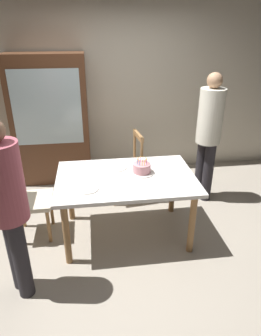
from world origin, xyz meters
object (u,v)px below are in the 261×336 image
object	(u,v)px
birthday_cake	(142,169)
dining_table	(126,184)
plate_far_side	(117,168)
person_celebrant	(8,204)
china_cabinet	(51,121)
chair_spindle_back	(126,168)
person_guest	(209,131)
plate_near_celebrant	(88,189)
chair_upholstered	(23,195)

from	to	relation	value
birthday_cake	dining_table	bearing A→B (deg)	-160.55
plate_far_side	person_celebrant	size ratio (longest dim) A/B	0.13
birthday_cake	china_cabinet	xyz separation A→B (m)	(-1.11, 1.49, 0.14)
chair_spindle_back	person_guest	size ratio (longest dim) A/B	0.55
dining_table	china_cabinet	distance (m)	1.84
plate_far_side	person_guest	bearing A→B (deg)	20.31
person_celebrant	china_cabinet	xyz separation A→B (m)	(0.12, 2.25, 0.02)
plate_near_celebrant	person_celebrant	distance (m)	0.81
china_cabinet	person_guest	bearing A→B (deg)	-22.61
birthday_cake	chair_upholstered	size ratio (longest dim) A/B	0.29
plate_far_side	china_cabinet	bearing A→B (deg)	122.65
dining_table	plate_far_side	size ratio (longest dim) A/B	6.80
china_cabinet	person_celebrant	bearing A→B (deg)	-92.96
person_guest	china_cabinet	size ratio (longest dim) A/B	0.91
dining_table	birthday_cake	distance (m)	0.24
china_cabinet	dining_table	bearing A→B (deg)	-59.15
china_cabinet	plate_near_celebrant	bearing A→B (deg)	-73.74
birthday_cake	plate_near_celebrant	distance (m)	0.66
birthday_cake	person_celebrant	bearing A→B (deg)	-148.29
plate_near_celebrant	china_cabinet	size ratio (longest dim) A/B	0.12
chair_spindle_back	person_celebrant	distance (m)	1.96
person_guest	chair_upholstered	bearing A→B (deg)	-166.64
birthday_cake	plate_near_celebrant	bearing A→B (deg)	-154.25
chair_upholstered	plate_near_celebrant	bearing A→B (deg)	-26.19
person_celebrant	birthday_cake	bearing A→B (deg)	31.71
plate_far_side	plate_near_celebrant	bearing A→B (deg)	-127.14
dining_table	birthday_cake	bearing A→B (deg)	19.45
plate_near_celebrant	chair_upholstered	distance (m)	0.84
plate_near_celebrant	person_guest	size ratio (longest dim) A/B	0.13
plate_far_side	chair_spindle_back	size ratio (longest dim) A/B	0.23
plate_near_celebrant	chair_spindle_back	size ratio (longest dim) A/B	0.23
person_celebrant	person_guest	world-z (taller)	person_guest
birthday_cake	chair_upholstered	world-z (taller)	chair_upholstered
person_guest	dining_table	bearing A→B (deg)	-149.73
birthday_cake	chair_upholstered	distance (m)	1.35
dining_table	chair_upholstered	size ratio (longest dim) A/B	1.57
chair_upholstered	person_celebrant	distance (m)	0.93
chair_spindle_back	chair_upholstered	xyz separation A→B (m)	(-1.24, -0.68, 0.07)
plate_near_celebrant	chair_spindle_back	xyz separation A→B (m)	(0.51, 1.04, -0.30)
plate_far_side	china_cabinet	world-z (taller)	china_cabinet
birthday_cake	chair_spindle_back	size ratio (longest dim) A/B	0.29
plate_far_side	chair_spindle_back	xyz separation A→B (m)	(0.17, 0.60, -0.30)
person_celebrant	china_cabinet	size ratio (longest dim) A/B	0.87
chair_upholstered	person_guest	bearing A→B (deg)	13.36
plate_near_celebrant	plate_far_side	distance (m)	0.56
chair_spindle_back	person_guest	bearing A→B (deg)	-7.15
birthday_cake	plate_near_celebrant	world-z (taller)	birthday_cake
plate_near_celebrant	person_celebrant	bearing A→B (deg)	-143.32
plate_far_side	chair_spindle_back	world-z (taller)	chair_spindle_back
plate_far_side	dining_table	bearing A→B (deg)	-71.40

